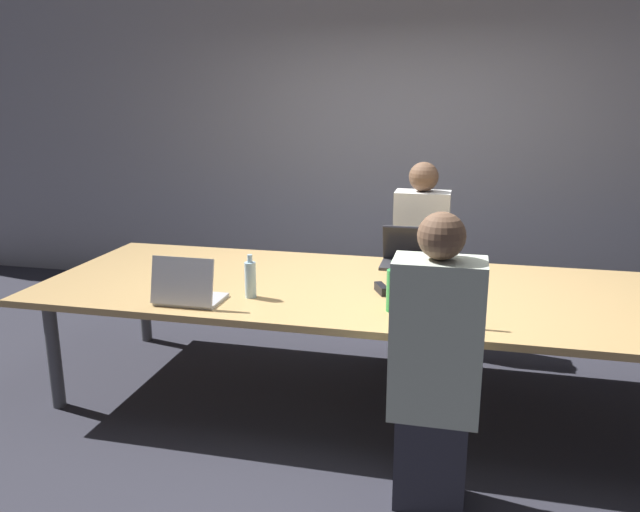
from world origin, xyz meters
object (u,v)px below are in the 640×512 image
Objects in this scene: bottle_near_left at (250,279)px; laptop_far_center at (404,254)px; cup_far_center at (443,262)px; stapler at (381,289)px; laptop_near_midright at (439,308)px; laptop_near_left at (187,290)px; person_far_center at (420,258)px; bottle_near_midright at (394,290)px; person_near_midright at (435,369)px.

bottle_near_left is 0.81× the size of laptop_far_center.
cup_far_center is at bearing -5.03° from laptop_far_center.
laptop_near_midright is at bearing -74.87° from stapler.
bottle_near_left reaches higher than cup_far_center.
laptop_near_left is 1.08× the size of laptop_near_midright.
cup_far_center is (0.26, -0.02, -0.04)m from laptop_far_center.
person_far_center is 0.49m from cup_far_center.
bottle_near_left is at bearing -8.43° from laptop_near_midright.
person_far_center is at bearing 88.10° from bottle_near_midright.
laptop_near_left is at bearing 1.44° from laptop_near_midright.
cup_far_center reaches higher than stapler.
person_near_midright is at bearing -29.69° from bottle_near_left.
bottle_near_left is 1.37m from cup_far_center.
laptop_far_center is at bearing 174.97° from cup_far_center.
person_near_midright is at bearing -79.09° from laptop_far_center.
person_near_midright is at bearing -83.76° from person_far_center.
laptop_far_center is at bearing 58.42° from stapler.
stapler is (-0.10, 0.30, -0.10)m from bottle_near_midright.
cup_far_center is at bearing 39.82° from bottle_near_left.
laptop_near_left is 1.14m from bottle_near_midright.
person_far_center is 9.05× the size of stapler.
bottle_near_midright is at bearing -87.85° from laptop_far_center.
person_near_midright is 1.55m from laptop_far_center.
bottle_near_left is 0.77m from stapler.
cup_far_center is (1.05, 0.88, -0.07)m from bottle_near_left.
bottle_near_midright is at bearing -172.60° from laptop_near_left.
bottle_near_midright is 1.38m from person_far_center.
laptop_far_center is 2.02× the size of stapler.
laptop_near_left is 1.55m from laptop_far_center.
laptop_far_center is 0.27m from cup_far_center.
laptop_far_center is 0.44m from person_far_center.
stapler is at bearing -97.96° from person_far_center.
bottle_near_midright reaches higher than stapler.
person_near_midright is 4.99× the size of bottle_near_midright.
stapler is (1.03, 0.44, -0.05)m from laptop_near_left.
bottle_near_midright reaches higher than laptop_near_midright.
bottle_near_midright is 0.95m from laptop_far_center.
bottle_near_left is at bearing 176.75° from bottle_near_midright.
laptop_near_left is 2.33× the size of stapler.
cup_far_center is (-0.02, 1.04, -0.03)m from laptop_near_midright.
laptop_near_midright is at bearing -82.19° from person_far_center.
person_far_center reaches higher than stapler.
person_near_midright is (1.08, -0.62, -0.17)m from bottle_near_left.
laptop_near_left is 0.36m from bottle_near_left.
person_near_midright is at bearing 163.00° from laptop_near_left.
laptop_far_center is 0.22× the size of person_far_center.
person_far_center is 17.07× the size of cup_far_center.
laptop_near_left is at bearing -135.01° from laptop_far_center.
laptop_near_midright is at bearing -88.85° from person_near_midright.
laptop_near_left is at bearing -17.00° from person_near_midright.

